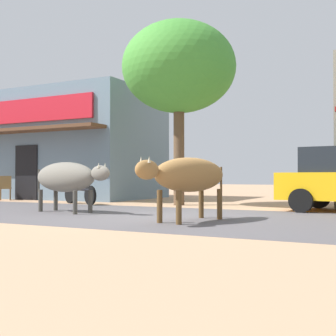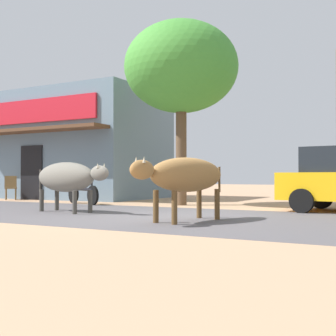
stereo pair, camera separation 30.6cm
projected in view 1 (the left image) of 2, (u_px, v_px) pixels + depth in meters
ground at (168, 217)px, 10.14m from camera, size 80.00×80.00×0.00m
asphalt_road at (168, 217)px, 10.14m from camera, size 72.00×5.44×0.00m
storefront_left_cafe at (72, 146)px, 19.34m from camera, size 6.97×5.40×4.40m
roadside_tree at (179, 68)px, 14.32m from camera, size 3.59×3.59×5.78m
parked_motorcycle at (80, 190)px, 14.68m from camera, size 1.82×0.83×1.06m
cow_near_brown at (67, 177)px, 11.35m from camera, size 2.67×1.08×1.26m
cow_far_dark at (189, 175)px, 9.11m from camera, size 1.14×2.66×1.28m
cafe_chair_near_tree at (5, 187)px, 17.31m from camera, size 0.62×0.62×0.92m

